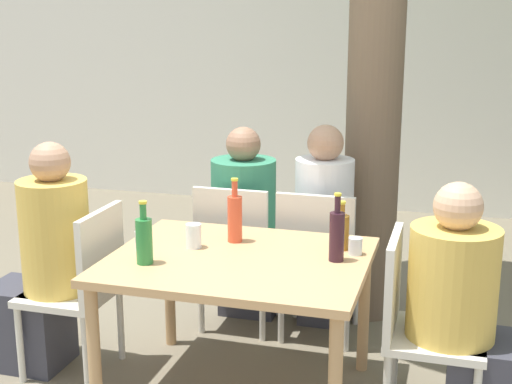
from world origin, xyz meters
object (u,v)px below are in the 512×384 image
object	(u,v)px
person_seated_2	(248,231)
drinking_glass_1	(194,236)
patio_chair_3	(318,257)
patio_chair_0	(83,282)
amber_bottle_0	(341,231)
patio_chair_1	(416,320)
person_seated_0	(44,269)
green_bottle_1	(144,239)
drinking_glass_0	(141,241)
person_seated_1	(470,322)
wine_bottle_3	(337,235)
patio_chair_2	(236,249)
drinking_glass_2	(355,246)
soda_bottle_2	(235,217)
person_seated_3	(326,237)
dining_table_front	(239,273)

from	to	relation	value
person_seated_2	drinking_glass_1	xyz separation A→B (m)	(-0.01, -0.88, 0.24)
patio_chair_3	drinking_glass_1	bearing A→B (deg)	52.48
patio_chair_0	amber_bottle_0	size ratio (longest dim) A/B	3.70
patio_chair_1	person_seated_0	size ratio (longest dim) A/B	0.73
patio_chair_0	green_bottle_1	bearing A→B (deg)	65.65
person_seated_2	drinking_glass_0	size ratio (longest dim) A/B	12.21
person_seated_1	wine_bottle_3	bearing A→B (deg)	82.58
patio_chair_2	drinking_glass_2	size ratio (longest dim) A/B	10.80
patio_chair_0	person_seated_1	xyz separation A→B (m)	(1.93, -0.00, 0.02)
patio_chair_0	patio_chair_3	bearing A→B (deg)	123.77
patio_chair_0	patio_chair_2	bearing A→B (deg)	140.56
drinking_glass_1	soda_bottle_2	bearing A→B (deg)	42.42
person_seated_1	drinking_glass_0	size ratio (longest dim) A/B	11.65
soda_bottle_2	drinking_glass_1	xyz separation A→B (m)	(-0.17, -0.15, -0.07)
patio_chair_2	person_seated_0	distance (m)	1.11
patio_chair_3	drinking_glass_2	bearing A→B (deg)	118.05
person_seated_3	patio_chair_2	bearing A→B (deg)	25.09
patio_chair_2	wine_bottle_3	distance (m)	1.02
person_seated_0	amber_bottle_0	distance (m)	1.57
patio_chair_0	dining_table_front	bearing A→B (deg)	90.00
patio_chair_2	dining_table_front	bearing A→B (deg)	108.59
person_seated_1	green_bottle_1	world-z (taller)	person_seated_1
wine_bottle_3	amber_bottle_0	bearing A→B (deg)	92.44
dining_table_front	person_seated_0	size ratio (longest dim) A/B	0.99
person_seated_2	drinking_glass_1	bearing A→B (deg)	89.24
patio_chair_3	person_seated_3	distance (m)	0.24
patio_chair_3	person_seated_1	distance (m)	1.11
green_bottle_1	patio_chair_1	bearing A→B (deg)	9.38
drinking_glass_1	person_seated_0	bearing A→B (deg)	-174.75
person_seated_2	soda_bottle_2	distance (m)	0.81
green_bottle_1	drinking_glass_2	bearing A→B (deg)	23.47
dining_table_front	drinking_glass_0	xyz separation A→B (m)	(-0.49, -0.04, 0.13)
person_seated_1	drinking_glass_2	xyz separation A→B (m)	(-0.55, 0.20, 0.24)
drinking_glass_2	drinking_glass_0	bearing A→B (deg)	-166.79
dining_table_front	person_seated_0	world-z (taller)	person_seated_0
drinking_glass_1	dining_table_front	bearing A→B (deg)	-16.30
patio_chair_1	drinking_glass_0	distance (m)	1.36
patio_chair_1	drinking_glass_1	world-z (taller)	patio_chair_1
soda_bottle_2	drinking_glass_0	bearing A→B (deg)	-145.80
amber_bottle_0	drinking_glass_1	size ratio (longest dim) A/B	2.00
person_seated_1	drinking_glass_2	world-z (taller)	person_seated_1
patio_chair_2	drinking_glass_0	xyz separation A→B (m)	(-0.24, -0.77, 0.27)
amber_bottle_0	drinking_glass_0	size ratio (longest dim) A/B	2.44
person_seated_1	person_seated_3	size ratio (longest dim) A/B	0.93
patio_chair_1	drinking_glass_0	world-z (taller)	patio_chair_1
drinking_glass_1	drinking_glass_0	bearing A→B (deg)	-152.94
patio_chair_0	drinking_glass_2	bearing A→B (deg)	98.12
patio_chair_2	patio_chair_3	xyz separation A→B (m)	(0.49, 0.00, 0.00)
patio_chair_1	soda_bottle_2	world-z (taller)	soda_bottle_2
person_seated_3	drinking_glass_1	world-z (taller)	person_seated_3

